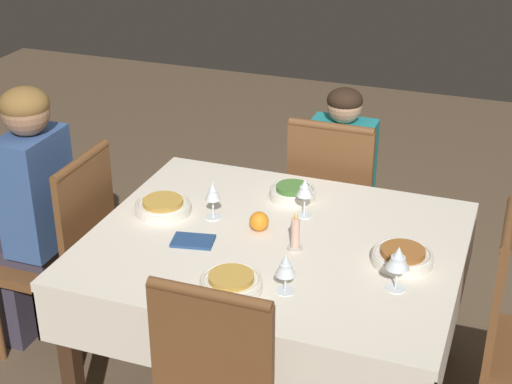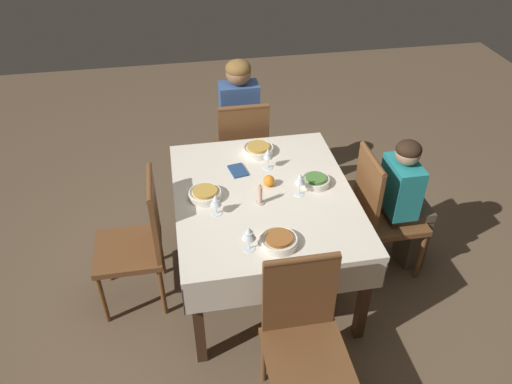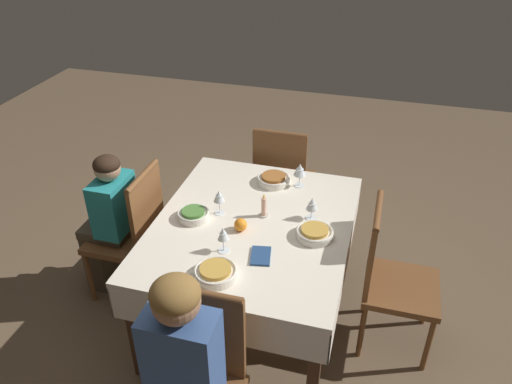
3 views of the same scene
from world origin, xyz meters
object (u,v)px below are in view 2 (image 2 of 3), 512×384
(chair_north, at_px, (139,239))
(person_adult_denim, at_px, (239,120))
(wine_glass_west, at_px, (249,233))
(candle_centerpiece, at_px, (260,196))
(wine_glass_north, at_px, (216,201))
(wine_glass_south, at_px, (300,179))
(bowl_south, at_px, (316,181))
(person_child_teal, at_px, (406,200))
(orange_fruit, at_px, (269,181))
(bowl_east, at_px, (258,149))
(napkin_red_folded, at_px, (238,171))
(wine_glass_east, at_px, (268,154))
(bowl_west, at_px, (279,240))
(dining_table, at_px, (264,204))
(bowl_north, at_px, (205,194))
(chair_south, at_px, (381,209))
(chair_west, at_px, (304,334))
(chair_east, at_px, (242,148))

(chair_north, height_order, person_adult_denim, person_adult_denim)
(wine_glass_west, height_order, candle_centerpiece, wine_glass_west)
(wine_glass_north, bearing_deg, wine_glass_south, -79.80)
(wine_glass_north, bearing_deg, bowl_south, -74.43)
(person_child_teal, relative_size, orange_fruit, 13.84)
(wine_glass_north, bearing_deg, person_child_teal, -84.67)
(bowl_east, bearing_deg, person_child_teal, -118.73)
(chair_north, relative_size, napkin_red_folded, 5.60)
(bowl_east, relative_size, orange_fruit, 2.97)
(bowl_south, xyz_separation_m, wine_glass_south, (-0.09, 0.13, 0.09))
(napkin_red_folded, bearing_deg, wine_glass_south, -133.48)
(person_adult_denim, bearing_deg, chair_north, 54.01)
(person_adult_denim, height_order, wine_glass_east, person_adult_denim)
(chair_north, distance_m, person_child_teal, 1.77)
(wine_glass_east, distance_m, wine_glass_west, 0.80)
(wine_glass_east, distance_m, bowl_west, 0.76)
(dining_table, xyz_separation_m, bowl_north, (0.03, 0.36, 0.11))
(bowl_east, xyz_separation_m, wine_glass_north, (-0.62, 0.37, 0.07))
(napkin_red_folded, bearing_deg, chair_south, -107.76)
(person_adult_denim, bearing_deg, wine_glass_west, 83.43)
(napkin_red_folded, bearing_deg, person_child_teal, -105.15)
(chair_west, distance_m, napkin_red_folded, 1.22)
(chair_north, height_order, orange_fruit, chair_north)
(bowl_east, xyz_separation_m, candle_centerpiece, (-0.57, 0.10, 0.03))
(wine_glass_east, relative_size, wine_glass_west, 0.96)
(person_child_teal, height_order, wine_glass_east, person_child_teal)
(chair_west, xyz_separation_m, wine_glass_north, (0.78, 0.35, 0.32))
(chair_west, xyz_separation_m, wine_glass_west, (0.44, 0.21, 0.34))
(bowl_east, relative_size, wine_glass_east, 1.43)
(wine_glass_north, bearing_deg, dining_table, -65.82)
(person_child_teal, distance_m, bowl_east, 1.06)
(person_adult_denim, bearing_deg, wine_glass_south, 100.72)
(chair_north, relative_size, bowl_west, 4.39)
(napkin_red_folded, bearing_deg, bowl_east, -40.54)
(chair_west, height_order, wine_glass_north, chair_west)
(wine_glass_east, xyz_separation_m, orange_fruit, (-0.20, 0.03, -0.07))
(person_child_teal, bearing_deg, chair_north, 90.37)
(wine_glass_east, distance_m, bowl_south, 0.37)
(orange_fruit, xyz_separation_m, napkin_red_folded, (0.20, 0.17, -0.03))
(chair_east, bearing_deg, wine_glass_west, 82.70)
(person_adult_denim, bearing_deg, dining_table, 89.84)
(dining_table, height_order, chair_north, chair_north)
(wine_glass_south, bearing_deg, wine_glass_north, 100.20)
(napkin_red_folded, bearing_deg, candle_centerpiece, -167.57)
(bowl_south, height_order, wine_glass_north, wine_glass_north)
(bowl_east, height_order, wine_glass_south, wine_glass_south)
(bowl_north, height_order, candle_centerpiece, candle_centerpiece)
(chair_west, bearing_deg, chair_north, 133.26)
(bowl_north, xyz_separation_m, candle_centerpiece, (-0.12, -0.32, 0.03))
(dining_table, height_order, bowl_east, bowl_east)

